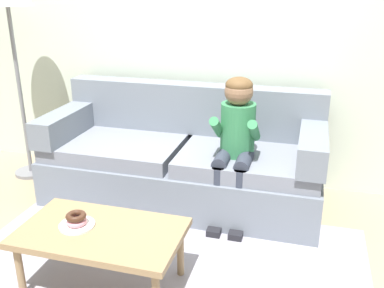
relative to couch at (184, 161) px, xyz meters
name	(u,v)px	position (x,y,z in m)	size (l,w,h in m)	color
ground	(169,255)	(0.14, -0.85, -0.34)	(10.00, 10.00, 0.00)	#9E896B
wall_back	(217,24)	(0.14, 0.55, 1.06)	(8.00, 0.10, 2.80)	beige
area_rug	(156,277)	(0.14, -1.10, -0.33)	(2.60, 1.84, 0.01)	#9993A3
couch	(184,161)	(0.00, 0.00, 0.00)	(2.24, 0.90, 0.93)	slate
coffee_table	(101,236)	(-0.13, -1.24, 0.01)	(0.95, 0.56, 0.39)	#937551
person_child	(236,136)	(0.47, -0.21, 0.33)	(0.34, 0.58, 1.10)	#337A4C
plate	(77,225)	(-0.28, -1.24, 0.06)	(0.21, 0.21, 0.01)	white
donut	(77,221)	(-0.28, -1.24, 0.09)	(0.12, 0.12, 0.04)	pink
donut_second	(76,216)	(-0.28, -1.24, 0.12)	(0.12, 0.12, 0.04)	#422619
floor_lamp	(7,4)	(-1.57, 0.07, 1.23)	(0.44, 0.44, 1.81)	slate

